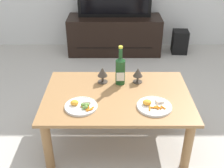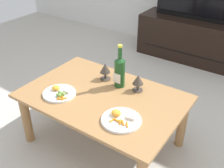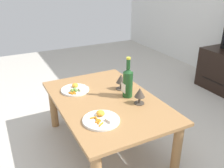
{
  "view_description": "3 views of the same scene",
  "coord_description": "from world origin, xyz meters",
  "px_view_note": "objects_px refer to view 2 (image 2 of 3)",
  "views": [
    {
      "loc": [
        -0.04,
        -1.83,
        1.63
      ],
      "look_at": [
        -0.04,
        0.08,
        0.51
      ],
      "focal_mm": 43.8,
      "sensor_mm": 36.0,
      "label": 1
    },
    {
      "loc": [
        0.99,
        -1.32,
        1.57
      ],
      "look_at": [
        0.05,
        0.05,
        0.55
      ],
      "focal_mm": 43.38,
      "sensor_mm": 36.0,
      "label": 2
    },
    {
      "loc": [
        1.58,
        -0.76,
        1.38
      ],
      "look_at": [
        -0.04,
        0.07,
        0.57
      ],
      "focal_mm": 39.08,
      "sensor_mm": 36.0,
      "label": 3
    }
  ],
  "objects_px": {
    "tv_stand": "(191,39)",
    "dinner_plate_right": "(121,119)",
    "dining_table": "(103,104)",
    "goblet_left": "(105,69)",
    "wine_bottle": "(120,71)",
    "goblet_right": "(138,80)",
    "dinner_plate_left": "(59,93)"
  },
  "relations": [
    {
      "from": "dining_table",
      "to": "dinner_plate_right",
      "type": "relative_size",
      "value": 4.47
    },
    {
      "from": "dinner_plate_left",
      "to": "dining_table",
      "type": "bearing_deg",
      "value": 32.4
    },
    {
      "from": "dining_table",
      "to": "wine_bottle",
      "type": "relative_size",
      "value": 3.44
    },
    {
      "from": "goblet_right",
      "to": "dinner_plate_left",
      "type": "relative_size",
      "value": 0.54
    },
    {
      "from": "goblet_left",
      "to": "goblet_right",
      "type": "height_order",
      "value": "goblet_left"
    },
    {
      "from": "wine_bottle",
      "to": "goblet_right",
      "type": "bearing_deg",
      "value": 7.7
    },
    {
      "from": "tv_stand",
      "to": "wine_bottle",
      "type": "distance_m",
      "value": 1.75
    },
    {
      "from": "dining_table",
      "to": "wine_bottle",
      "type": "bearing_deg",
      "value": 81.34
    },
    {
      "from": "dining_table",
      "to": "goblet_left",
      "type": "relative_size",
      "value": 8.39
    },
    {
      "from": "goblet_right",
      "to": "dinner_plate_left",
      "type": "distance_m",
      "value": 0.59
    },
    {
      "from": "wine_bottle",
      "to": "dinner_plate_right",
      "type": "xyz_separation_m",
      "value": [
        0.24,
        -0.35,
        -0.12
      ]
    },
    {
      "from": "wine_bottle",
      "to": "goblet_right",
      "type": "relative_size",
      "value": 2.56
    },
    {
      "from": "tv_stand",
      "to": "goblet_right",
      "type": "relative_size",
      "value": 9.79
    },
    {
      "from": "dinner_plate_right",
      "to": "dinner_plate_left",
      "type": "bearing_deg",
      "value": -179.73
    },
    {
      "from": "dining_table",
      "to": "dinner_plate_right",
      "type": "distance_m",
      "value": 0.33
    },
    {
      "from": "goblet_right",
      "to": "dinner_plate_right",
      "type": "bearing_deg",
      "value": -76.17
    },
    {
      "from": "tv_stand",
      "to": "dinner_plate_right",
      "type": "height_order",
      "value": "tv_stand"
    },
    {
      "from": "goblet_right",
      "to": "dinner_plate_right",
      "type": "relative_size",
      "value": 0.51
    },
    {
      "from": "goblet_left",
      "to": "wine_bottle",
      "type": "bearing_deg",
      "value": -7.7
    },
    {
      "from": "wine_bottle",
      "to": "goblet_left",
      "type": "distance_m",
      "value": 0.16
    },
    {
      "from": "tv_stand",
      "to": "dinner_plate_left",
      "type": "xyz_separation_m",
      "value": [
        -0.26,
        -2.07,
        0.21
      ]
    },
    {
      "from": "goblet_left",
      "to": "dinner_plate_right",
      "type": "height_order",
      "value": "goblet_left"
    },
    {
      "from": "wine_bottle",
      "to": "goblet_right",
      "type": "height_order",
      "value": "wine_bottle"
    },
    {
      "from": "goblet_left",
      "to": "dinner_plate_left",
      "type": "relative_size",
      "value": 0.57
    },
    {
      "from": "wine_bottle",
      "to": "goblet_left",
      "type": "bearing_deg",
      "value": 172.3
    },
    {
      "from": "tv_stand",
      "to": "dinner_plate_right",
      "type": "relative_size",
      "value": 4.97
    },
    {
      "from": "tv_stand",
      "to": "dinner_plate_right",
      "type": "xyz_separation_m",
      "value": [
        0.27,
        -2.06,
        0.21
      ]
    },
    {
      "from": "dining_table",
      "to": "dinner_plate_left",
      "type": "xyz_separation_m",
      "value": [
        -0.27,
        -0.17,
        0.09
      ]
    },
    {
      "from": "wine_bottle",
      "to": "dinner_plate_right",
      "type": "relative_size",
      "value": 1.3
    },
    {
      "from": "goblet_left",
      "to": "goblet_right",
      "type": "bearing_deg",
      "value": 0.0
    },
    {
      "from": "goblet_right",
      "to": "dinner_plate_left",
      "type": "xyz_separation_m",
      "value": [
        -0.45,
        -0.37,
        -0.07
      ]
    },
    {
      "from": "dining_table",
      "to": "dinner_plate_left",
      "type": "bearing_deg",
      "value": -147.6
    }
  ]
}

